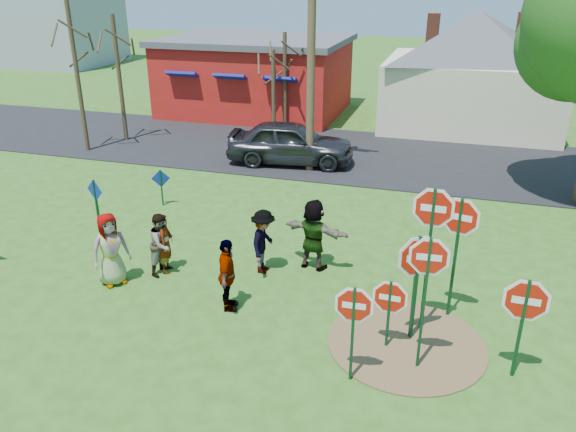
{
  "coord_description": "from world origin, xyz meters",
  "views": [
    {
      "loc": [
        4.92,
        -10.75,
        6.93
      ],
      "look_at": [
        1.18,
        1.68,
        1.32
      ],
      "focal_mm": 35.0,
      "sensor_mm": 36.0,
      "label": 1
    }
  ],
  "objects_px": {
    "stop_sign_b": "(432,224)",
    "utility_pole": "(312,34)",
    "stop_sign_a": "(354,314)",
    "stop_sign_c": "(427,274)",
    "person_a": "(110,249)",
    "stop_sign_d": "(459,228)",
    "suv": "(291,142)",
    "person_b": "(165,243)"
  },
  "relations": [
    {
      "from": "stop_sign_b",
      "to": "stop_sign_d",
      "type": "xyz_separation_m",
      "value": [
        0.54,
        0.67,
        -0.32
      ]
    },
    {
      "from": "person_a",
      "to": "person_b",
      "type": "xyz_separation_m",
      "value": [
        0.94,
        0.93,
        -0.14
      ]
    },
    {
      "from": "stop_sign_d",
      "to": "suv",
      "type": "relative_size",
      "value": 0.6
    },
    {
      "from": "suv",
      "to": "stop_sign_b",
      "type": "bearing_deg",
      "value": -157.04
    },
    {
      "from": "stop_sign_b",
      "to": "person_a",
      "type": "relative_size",
      "value": 1.81
    },
    {
      "from": "person_a",
      "to": "suv",
      "type": "distance_m",
      "value": 10.29
    },
    {
      "from": "stop_sign_a",
      "to": "person_a",
      "type": "xyz_separation_m",
      "value": [
        -6.17,
        1.82,
        -0.51
      ]
    },
    {
      "from": "stop_sign_c",
      "to": "suv",
      "type": "bearing_deg",
      "value": 112.8
    },
    {
      "from": "stop_sign_c",
      "to": "stop_sign_d",
      "type": "relative_size",
      "value": 0.98
    },
    {
      "from": "suv",
      "to": "utility_pole",
      "type": "bearing_deg",
      "value": -128.0
    },
    {
      "from": "stop_sign_c",
      "to": "utility_pole",
      "type": "height_order",
      "value": "utility_pole"
    },
    {
      "from": "stop_sign_a",
      "to": "stop_sign_c",
      "type": "distance_m",
      "value": 1.49
    },
    {
      "from": "stop_sign_d",
      "to": "person_b",
      "type": "relative_size",
      "value": 1.87
    },
    {
      "from": "stop_sign_b",
      "to": "suv",
      "type": "xyz_separation_m",
      "value": [
        -5.84,
        9.97,
        -1.55
      ]
    },
    {
      "from": "stop_sign_c",
      "to": "utility_pole",
      "type": "relative_size",
      "value": 0.3
    },
    {
      "from": "stop_sign_b",
      "to": "utility_pole",
      "type": "distance_m",
      "value": 10.94
    },
    {
      "from": "person_b",
      "to": "suv",
      "type": "distance_m",
      "value": 9.27
    },
    {
      "from": "stop_sign_d",
      "to": "person_a",
      "type": "relative_size",
      "value": 1.6
    },
    {
      "from": "person_a",
      "to": "utility_pole",
      "type": "bearing_deg",
      "value": 23.55
    },
    {
      "from": "stop_sign_d",
      "to": "suv",
      "type": "height_order",
      "value": "stop_sign_d"
    },
    {
      "from": "utility_pole",
      "to": "stop_sign_d",
      "type": "bearing_deg",
      "value": -58.05
    },
    {
      "from": "person_b",
      "to": "suv",
      "type": "bearing_deg",
      "value": -16.08
    },
    {
      "from": "stop_sign_d",
      "to": "person_b",
      "type": "xyz_separation_m",
      "value": [
        -6.89,
        0.04,
        -1.34
      ]
    },
    {
      "from": "stop_sign_b",
      "to": "utility_pole",
      "type": "height_order",
      "value": "utility_pole"
    },
    {
      "from": "stop_sign_c",
      "to": "stop_sign_d",
      "type": "distance_m",
      "value": 2.05
    },
    {
      "from": "stop_sign_a",
      "to": "utility_pole",
      "type": "height_order",
      "value": "utility_pole"
    },
    {
      "from": "person_b",
      "to": "suv",
      "type": "relative_size",
      "value": 0.32
    },
    {
      "from": "stop_sign_b",
      "to": "stop_sign_d",
      "type": "height_order",
      "value": "stop_sign_b"
    },
    {
      "from": "person_a",
      "to": "stop_sign_d",
      "type": "bearing_deg",
      "value": -46.23
    },
    {
      "from": "stop_sign_b",
      "to": "person_a",
      "type": "bearing_deg",
      "value": -175.34
    },
    {
      "from": "stop_sign_c",
      "to": "person_a",
      "type": "relative_size",
      "value": 1.57
    },
    {
      "from": "person_a",
      "to": "person_b",
      "type": "distance_m",
      "value": 1.33
    },
    {
      "from": "stop_sign_d",
      "to": "stop_sign_c",
      "type": "bearing_deg",
      "value": -89.99
    },
    {
      "from": "stop_sign_a",
      "to": "person_a",
      "type": "height_order",
      "value": "stop_sign_a"
    },
    {
      "from": "stop_sign_a",
      "to": "stop_sign_c",
      "type": "relative_size",
      "value": 0.72
    },
    {
      "from": "person_b",
      "to": "utility_pole",
      "type": "height_order",
      "value": "utility_pole"
    },
    {
      "from": "stop_sign_a",
      "to": "suv",
      "type": "relative_size",
      "value": 0.42
    },
    {
      "from": "stop_sign_c",
      "to": "person_b",
      "type": "height_order",
      "value": "stop_sign_c"
    },
    {
      "from": "stop_sign_b",
      "to": "person_b",
      "type": "distance_m",
      "value": 6.6
    },
    {
      "from": "stop_sign_c",
      "to": "stop_sign_d",
      "type": "xyz_separation_m",
      "value": [
        0.5,
        1.99,
        0.09
      ]
    },
    {
      "from": "stop_sign_a",
      "to": "stop_sign_d",
      "type": "bearing_deg",
      "value": 55.27
    },
    {
      "from": "stop_sign_b",
      "to": "utility_pole",
      "type": "bearing_deg",
      "value": 120.54
    }
  ]
}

